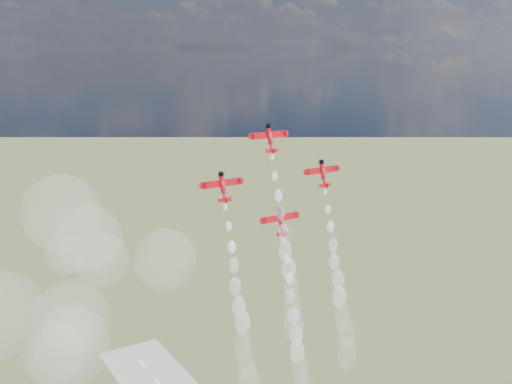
{
  "coord_description": "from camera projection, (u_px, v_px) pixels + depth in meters",
  "views": [
    {
      "loc": [
        -87.84,
        -116.34,
        145.63
      ],
      "look_at": [
        -8.08,
        13.77,
        108.79
      ],
      "focal_mm": 42.0,
      "sensor_mm": 36.0,
      "label": 1
    }
  ],
  "objects": [
    {
      "name": "smoke_trail_left",
      "position": [
        244.0,
        347.0,
        152.01
      ],
      "size": [
        5.39,
        14.5,
        46.72
      ],
      "color": "white",
      "rests_on": "plane_left"
    },
    {
      "name": "smoke_trail_lead",
      "position": [
        290.0,
        291.0,
        159.81
      ],
      "size": [
        5.32,
        14.52,
        47.34
      ],
      "color": "white",
      "rests_on": "plane_lead"
    },
    {
      "name": "plane_lead",
      "position": [
        270.0,
        138.0,
        159.17
      ],
      "size": [
        10.89,
        4.17,
        7.63
      ],
      "rotation": [
        1.31,
        0.0,
        0.0
      ],
      "color": "red",
      "rests_on": "ground"
    },
    {
      "name": "drifted_smoke_cloud",
      "position": [
        49.0,
        282.0,
        144.35
      ],
      "size": [
        72.07,
        38.59,
        57.9
      ],
      "color": "white",
      "rests_on": "ground"
    },
    {
      "name": "plane_left",
      "position": [
        223.0,
        186.0,
        151.24
      ],
      "size": [
        10.89,
        4.17,
        7.63
      ],
      "rotation": [
        1.31,
        0.0,
        0.0
      ],
      "color": "red",
      "rests_on": "ground"
    },
    {
      "name": "smoke_trail_right",
      "position": [
        343.0,
        319.0,
        167.92
      ],
      "size": [
        5.76,
        15.12,
        47.37
      ],
      "color": "white",
      "rests_on": "plane_right"
    },
    {
      "name": "plane_right",
      "position": [
        323.0,
        173.0,
        167.44
      ],
      "size": [
        10.89,
        4.17,
        7.63
      ],
      "rotation": [
        1.31,
        0.0,
        0.0
      ],
      "color": "red",
      "rests_on": "ground"
    },
    {
      "name": "plane_slot",
      "position": [
        281.0,
        221.0,
        159.51
      ],
      "size": [
        10.89,
        4.17,
        7.63
      ],
      "rotation": [
        1.31,
        0.0,
        0.0
      ],
      "color": "red",
      "rests_on": "ground"
    },
    {
      "name": "smoke_trail_slot",
      "position": [
        301.0,
        373.0,
        159.93
      ],
      "size": [
        5.18,
        15.05,
        47.0
      ],
      "color": "white",
      "rests_on": "plane_slot"
    }
  ]
}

